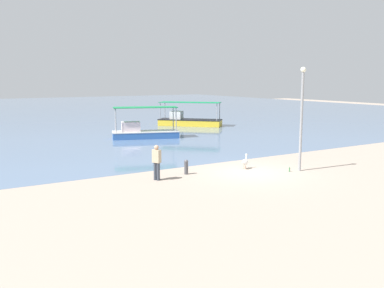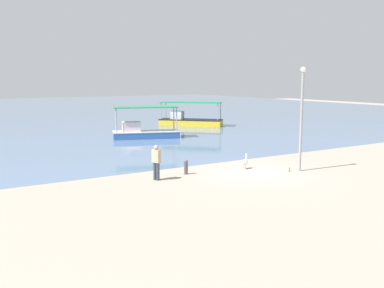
# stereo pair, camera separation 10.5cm
# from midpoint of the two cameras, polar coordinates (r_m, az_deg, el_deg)

# --- Properties ---
(ground) EXTENTS (120.00, 120.00, 0.00)m
(ground) POSITION_cam_midpoint_polar(r_m,az_deg,el_deg) (22.17, 7.88, -3.82)
(ground) COLOR gray
(harbor_water) EXTENTS (110.00, 90.00, 0.00)m
(harbor_water) POSITION_cam_midpoint_polar(r_m,az_deg,el_deg) (66.38, -19.19, 4.13)
(harbor_water) COLOR slate
(harbor_water) RESTS_ON ground
(fishing_boat_near_right) EXTENTS (5.78, 5.80, 2.41)m
(fishing_boat_near_right) POSITION_cam_midpoint_polar(r_m,az_deg,el_deg) (43.56, -0.28, 3.19)
(fishing_boat_near_right) COLOR gold
(fishing_boat_near_right) RESTS_ON harbor_water
(fishing_boat_outer) EXTENTS (5.54, 3.24, 2.52)m
(fishing_boat_outer) POSITION_cam_midpoint_polar(r_m,az_deg,el_deg) (34.70, -6.36, 1.71)
(fishing_boat_outer) COLOR #3161AD
(fishing_boat_outer) RESTS_ON harbor_water
(pelican) EXTENTS (0.74, 0.52, 0.80)m
(pelican) POSITION_cam_midpoint_polar(r_m,az_deg,el_deg) (23.01, 7.21, -2.39)
(pelican) COLOR #E0997A
(pelican) RESTS_ON ground
(lamp_post) EXTENTS (0.28, 0.28, 5.37)m
(lamp_post) POSITION_cam_midpoint_polar(r_m,az_deg,el_deg) (22.69, 14.53, 4.03)
(lamp_post) COLOR gray
(lamp_post) RESTS_ON ground
(mooring_bollard) EXTENTS (0.21, 0.21, 0.75)m
(mooring_bollard) POSITION_cam_midpoint_polar(r_m,az_deg,el_deg) (21.56, -0.67, -3.00)
(mooring_bollard) COLOR #47474C
(mooring_bollard) RESTS_ON ground
(fisherman_standing) EXTENTS (0.36, 0.45, 1.69)m
(fisherman_standing) POSITION_cam_midpoint_polar(r_m,az_deg,el_deg) (20.29, -4.64, -2.32)
(fisherman_standing) COLOR #353C48
(fisherman_standing) RESTS_ON ground
(glass_bottle) EXTENTS (0.07, 0.07, 0.27)m
(glass_bottle) POSITION_cam_midpoint_polar(r_m,az_deg,el_deg) (22.73, 12.99, -3.37)
(glass_bottle) COLOR #3F7F4C
(glass_bottle) RESTS_ON ground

